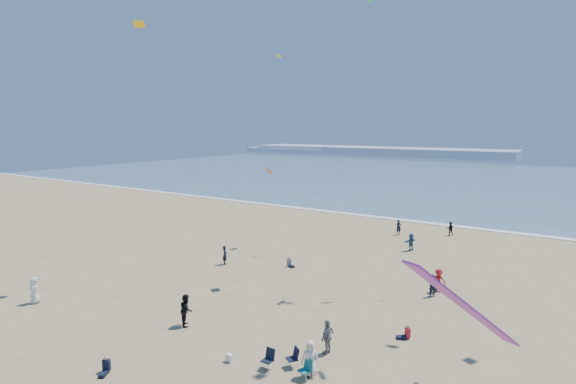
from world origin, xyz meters
The scene contains 10 objects.
ocean centered at (0.00, 95.00, 0.03)m, with size 220.00×100.00×0.06m, color #476B84.
surf_line centered at (0.00, 45.00, 0.04)m, with size 220.00×1.20×0.08m, color white.
headland_far centered at (-60.00, 170.00, 1.60)m, with size 110.00×20.00×3.20m, color #7A8EA8.
headland_near centered at (-100.00, 165.00, 1.00)m, with size 40.00×14.00×2.00m, color #7A8EA8.
standing_flyers centered at (2.89, 14.84, 0.86)m, with size 36.59×42.97×1.92m.
seated_group centered at (0.74, 7.87, 0.42)m, with size 15.74×21.52×0.84m.
chair_cluster centered at (2.52, 7.17, 0.50)m, with size 2.69×1.53×1.00m.
white_tote centered at (-0.48, 6.35, 0.20)m, with size 0.35×0.20×0.40m, color white.
black_backpack centered at (3.63, 7.40, 0.19)m, with size 0.30×0.22×0.38m, color black.
kites_aloft centered at (9.81, 12.69, 15.17)m, with size 39.30×40.93×28.55m.
Camera 1 is at (13.68, -9.81, 11.81)m, focal length 28.00 mm.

